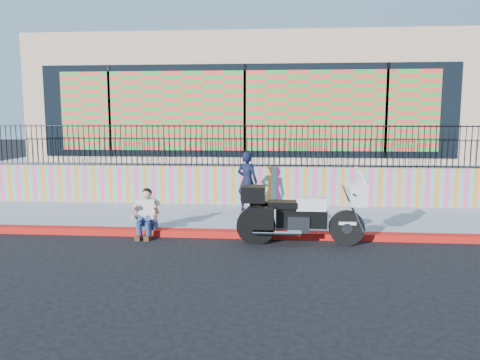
# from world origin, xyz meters

# --- Properties ---
(ground) EXTENTS (90.00, 90.00, 0.00)m
(ground) POSITION_xyz_m (0.00, 0.00, 0.00)
(ground) COLOR black
(ground) RESTS_ON ground
(red_curb) EXTENTS (16.00, 0.30, 0.15)m
(red_curb) POSITION_xyz_m (0.00, 0.00, 0.07)
(red_curb) COLOR #A50D0B
(red_curb) RESTS_ON ground
(sidewalk) EXTENTS (16.00, 3.00, 0.15)m
(sidewalk) POSITION_xyz_m (0.00, 1.65, 0.07)
(sidewalk) COLOR gray
(sidewalk) RESTS_ON ground
(mural_wall) EXTENTS (16.00, 0.20, 1.10)m
(mural_wall) POSITION_xyz_m (0.00, 3.25, 0.70)
(mural_wall) COLOR #FA4180
(mural_wall) RESTS_ON sidewalk
(metal_fence) EXTENTS (15.80, 0.04, 1.20)m
(metal_fence) POSITION_xyz_m (0.00, 3.25, 1.85)
(metal_fence) COLOR black
(metal_fence) RESTS_ON mural_wall
(elevated_platform) EXTENTS (16.00, 10.00, 1.25)m
(elevated_platform) POSITION_xyz_m (0.00, 8.35, 0.62)
(elevated_platform) COLOR gray
(elevated_platform) RESTS_ON ground
(storefront_building) EXTENTS (14.00, 8.06, 4.00)m
(storefront_building) POSITION_xyz_m (0.00, 8.13, 3.25)
(storefront_building) COLOR tan
(storefront_building) RESTS_ON elevated_platform
(police_motorcycle) EXTENTS (2.63, 0.87, 1.64)m
(police_motorcycle) POSITION_xyz_m (1.47, -0.46, 0.69)
(police_motorcycle) COLOR black
(police_motorcycle) RESTS_ON ground
(police_officer) EXTENTS (0.70, 0.60, 1.61)m
(police_officer) POSITION_xyz_m (0.21, 2.21, 0.96)
(police_officer) COLOR black
(police_officer) RESTS_ON sidewalk
(seated_man) EXTENTS (0.54, 0.71, 1.06)m
(seated_man) POSITION_xyz_m (-1.89, -0.15, 0.45)
(seated_man) COLOR navy
(seated_man) RESTS_ON ground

